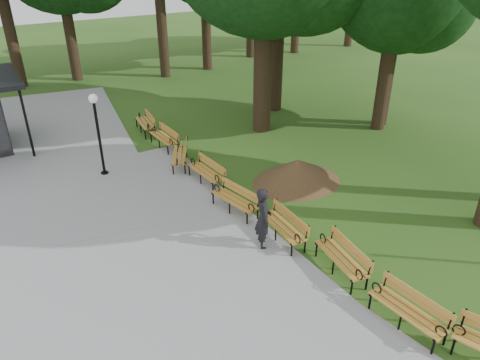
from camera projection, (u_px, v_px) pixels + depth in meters
ground at (357, 297)px, 10.88m from camera, size 100.00×100.00×0.00m
path at (154, 286)px, 11.16m from camera, size 12.00×38.00×0.06m
person at (263, 218)px, 12.31m from camera, size 0.68×0.79×1.84m
lamp_post at (96, 118)px, 15.68m from camera, size 0.32×0.32×3.08m
dirt_mound at (297, 171)px, 16.01m from camera, size 2.81×2.81×0.86m
bench_2 at (408, 311)px, 9.84m from camera, size 0.73×1.93×0.88m
bench_3 at (341, 258)px, 11.50m from camera, size 0.98×1.99×0.88m
bench_4 at (282, 227)px, 12.80m from camera, size 0.80×1.95×0.88m
bench_5 at (235, 200)px, 14.14m from camera, size 0.92×1.98×0.88m
bench_6 at (206, 172)px, 15.88m from camera, size 0.71×1.92×0.88m
bench_7 at (180, 155)px, 17.19m from camera, size 1.47×1.97×0.88m
bench_8 at (164, 138)px, 18.73m from camera, size 0.68×1.91×0.88m
bench_9 at (145, 123)px, 20.30m from camera, size 0.91×1.97×0.88m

